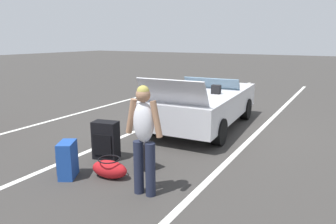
{
  "coord_description": "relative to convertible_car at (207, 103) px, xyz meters",
  "views": [
    {
      "loc": [
        -7.44,
        -3.21,
        2.28
      ],
      "look_at": [
        -1.81,
        0.06,
        0.75
      ],
      "focal_mm": 33.4,
      "sensor_mm": 36.0,
      "label": 1
    }
  ],
  "objects": [
    {
      "name": "convertible_car",
      "position": [
        0.0,
        0.0,
        0.0
      ],
      "size": [
        4.31,
        2.03,
        1.5
      ],
      "rotation": [
        0.0,
        0.0,
        0.06
      ],
      "color": "silver",
      "rests_on": "ground_plane"
    },
    {
      "name": "suitcase_small_carryon",
      "position": [
        -3.31,
        -0.23,
        -0.34
      ],
      "size": [
        0.29,
        0.38,
        0.84
      ],
      "rotation": [
        0.0,
        0.0,
        6.0
      ],
      "color": "black",
      "rests_on": "ground_plane"
    },
    {
      "name": "suitcase_medium_bright",
      "position": [
        -4.25,
        0.69,
        -0.28
      ],
      "size": [
        0.47,
        0.41,
        0.62
      ],
      "rotation": [
        0.0,
        0.0,
        2.09
      ],
      "color": "#1E479E",
      "rests_on": "ground_plane"
    },
    {
      "name": "lot_line_near",
      "position": [
        -0.2,
        -1.41,
        -0.59
      ],
      "size": [
        18.0,
        0.12,
        0.01
      ],
      "primitive_type": "cube",
      "color": "silver",
      "rests_on": "ground_plane"
    },
    {
      "name": "lot_line_mid",
      "position": [
        -0.2,
        1.29,
        -0.59
      ],
      "size": [
        18.0,
        0.12,
        0.01
      ],
      "primitive_type": "cube",
      "color": "silver",
      "rests_on": "ground_plane"
    },
    {
      "name": "duffel_bag",
      "position": [
        -3.92,
        0.07,
        -0.43
      ],
      "size": [
        0.42,
        0.68,
        0.34
      ],
      "rotation": [
        0.0,
        0.0,
        4.86
      ],
      "color": "red",
      "rests_on": "ground_plane"
    },
    {
      "name": "suitcase_large_black",
      "position": [
        -3.27,
        0.71,
        -0.22
      ],
      "size": [
        0.39,
        0.53,
        0.74
      ],
      "rotation": [
        0.0,
        0.0,
        3.36
      ],
      "color": "black",
      "rests_on": "ground_plane"
    },
    {
      "name": "ground_plane",
      "position": [
        -0.2,
        -0.01,
        -0.59
      ],
      "size": [
        80.0,
        80.0,
        0.0
      ],
      "primitive_type": "plane",
      "color": "#383533"
    },
    {
      "name": "lot_line_far",
      "position": [
        -0.2,
        3.99,
        -0.59
      ],
      "size": [
        18.0,
        0.12,
        0.01
      ],
      "primitive_type": "cube",
      "color": "silver",
      "rests_on": "ground_plane"
    },
    {
      "name": "traveler_person",
      "position": [
        -4.09,
        -0.76,
        0.34
      ],
      "size": [
        0.24,
        0.61,
        1.65
      ],
      "rotation": [
        0.0,
        0.0,
        0.08
      ],
      "color": "#1E2338",
      "rests_on": "ground_plane"
    }
  ]
}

